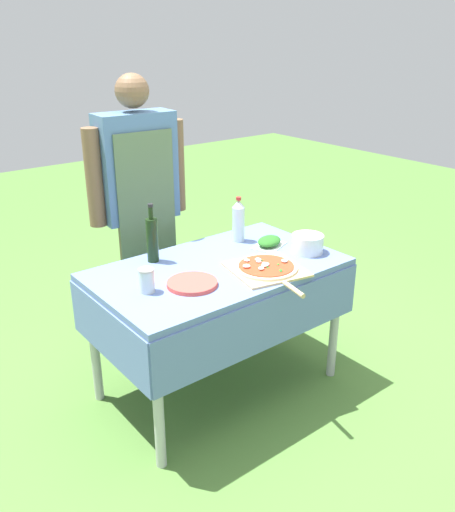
{
  "coord_description": "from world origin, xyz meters",
  "views": [
    {
      "loc": [
        -1.57,
        -2.06,
        1.88
      ],
      "look_at": [
        0.06,
        0.0,
        0.79
      ],
      "focal_mm": 38.0,
      "sensor_mm": 36.0,
      "label": 1
    }
  ],
  "objects_px": {
    "prep_table": "(218,283)",
    "pizza_on_peel": "(267,268)",
    "person_cook": "(139,194)",
    "oil_bottle": "(152,239)",
    "water_bottle": "(238,220)",
    "herb_container": "(269,242)",
    "mixing_tub": "(307,244)",
    "plate_stack": "(192,283)",
    "sauce_jar": "(147,282)"
  },
  "relations": [
    {
      "from": "prep_table",
      "to": "pizza_on_peel",
      "type": "distance_m",
      "value": 0.28
    },
    {
      "from": "water_bottle",
      "to": "plate_stack",
      "type": "distance_m",
      "value": 0.66
    },
    {
      "from": "pizza_on_peel",
      "to": "person_cook",
      "type": "bearing_deg",
      "value": 114.58
    },
    {
      "from": "pizza_on_peel",
      "to": "oil_bottle",
      "type": "distance_m",
      "value": 0.62
    },
    {
      "from": "mixing_tub",
      "to": "plate_stack",
      "type": "xyz_separation_m",
      "value": [
        -0.74,
        0.05,
        -0.04
      ]
    },
    {
      "from": "plate_stack",
      "to": "prep_table",
      "type": "bearing_deg",
      "value": 24.32
    },
    {
      "from": "oil_bottle",
      "to": "herb_container",
      "type": "xyz_separation_m",
      "value": [
        0.63,
        -0.22,
        -0.1
      ]
    },
    {
      "from": "water_bottle",
      "to": "herb_container",
      "type": "xyz_separation_m",
      "value": [
        0.08,
        -0.18,
        -0.1
      ]
    },
    {
      "from": "prep_table",
      "to": "oil_bottle",
      "type": "bearing_deg",
      "value": 130.67
    },
    {
      "from": "prep_table",
      "to": "herb_container",
      "type": "relative_size",
      "value": 5.51
    },
    {
      "from": "prep_table",
      "to": "oil_bottle",
      "type": "relative_size",
      "value": 4.12
    },
    {
      "from": "person_cook",
      "to": "herb_container",
      "type": "xyz_separation_m",
      "value": [
        0.45,
        -0.67,
        -0.21
      ]
    },
    {
      "from": "prep_table",
      "to": "oil_bottle",
      "type": "height_order",
      "value": "oil_bottle"
    },
    {
      "from": "prep_table",
      "to": "sauce_jar",
      "type": "bearing_deg",
      "value": -175.59
    },
    {
      "from": "prep_table",
      "to": "oil_bottle",
      "type": "distance_m",
      "value": 0.42
    },
    {
      "from": "water_bottle",
      "to": "mixing_tub",
      "type": "height_order",
      "value": "water_bottle"
    },
    {
      "from": "person_cook",
      "to": "plate_stack",
      "type": "xyz_separation_m",
      "value": [
        -0.19,
        -0.82,
        -0.23
      ]
    },
    {
      "from": "prep_table",
      "to": "person_cook",
      "type": "xyz_separation_m",
      "value": [
        -0.05,
        0.71,
        0.33
      ]
    },
    {
      "from": "water_bottle",
      "to": "sauce_jar",
      "type": "height_order",
      "value": "water_bottle"
    },
    {
      "from": "oil_bottle",
      "to": "water_bottle",
      "type": "relative_size",
      "value": 1.2
    },
    {
      "from": "person_cook",
      "to": "plate_stack",
      "type": "bearing_deg",
      "value": 80.17
    },
    {
      "from": "pizza_on_peel",
      "to": "mixing_tub",
      "type": "relative_size",
      "value": 3.11
    },
    {
      "from": "person_cook",
      "to": "pizza_on_peel",
      "type": "relative_size",
      "value": 3.07
    },
    {
      "from": "pizza_on_peel",
      "to": "herb_container",
      "type": "distance_m",
      "value": 0.35
    },
    {
      "from": "prep_table",
      "to": "mixing_tub",
      "type": "height_order",
      "value": "mixing_tub"
    },
    {
      "from": "person_cook",
      "to": "oil_bottle",
      "type": "bearing_deg",
      "value": 71.08
    },
    {
      "from": "herb_container",
      "to": "plate_stack",
      "type": "bearing_deg",
      "value": -166.6
    },
    {
      "from": "prep_table",
      "to": "pizza_on_peel",
      "type": "bearing_deg",
      "value": -52.56
    },
    {
      "from": "oil_bottle",
      "to": "mixing_tub",
      "type": "xyz_separation_m",
      "value": [
        0.73,
        -0.42,
        -0.08
      ]
    },
    {
      "from": "person_cook",
      "to": "pizza_on_peel",
      "type": "bearing_deg",
      "value": 105.85
    },
    {
      "from": "prep_table",
      "to": "plate_stack",
      "type": "distance_m",
      "value": 0.28
    },
    {
      "from": "pizza_on_peel",
      "to": "plate_stack",
      "type": "bearing_deg",
      "value": 178.45
    },
    {
      "from": "pizza_on_peel",
      "to": "sauce_jar",
      "type": "xyz_separation_m",
      "value": [
        -0.6,
        0.17,
        0.04
      ]
    },
    {
      "from": "prep_table",
      "to": "pizza_on_peel",
      "type": "relative_size",
      "value": 2.4
    },
    {
      "from": "herb_container",
      "to": "plate_stack",
      "type": "relative_size",
      "value": 0.96
    },
    {
      "from": "person_cook",
      "to": "herb_container",
      "type": "height_order",
      "value": "person_cook"
    },
    {
      "from": "plate_stack",
      "to": "sauce_jar",
      "type": "height_order",
      "value": "sauce_jar"
    },
    {
      "from": "prep_table",
      "to": "sauce_jar",
      "type": "relative_size",
      "value": 11.23
    },
    {
      "from": "prep_table",
      "to": "person_cook",
      "type": "distance_m",
      "value": 0.79
    },
    {
      "from": "pizza_on_peel",
      "to": "sauce_jar",
      "type": "distance_m",
      "value": 0.63
    },
    {
      "from": "water_bottle",
      "to": "herb_container",
      "type": "distance_m",
      "value": 0.22
    },
    {
      "from": "herb_container",
      "to": "mixing_tub",
      "type": "relative_size",
      "value": 1.35
    },
    {
      "from": "person_cook",
      "to": "pizza_on_peel",
      "type": "xyz_separation_m",
      "value": [
        0.2,
        -0.92,
        -0.22
      ]
    },
    {
      "from": "prep_table",
      "to": "plate_stack",
      "type": "xyz_separation_m",
      "value": [
        -0.24,
        -0.11,
        0.11
      ]
    },
    {
      "from": "water_bottle",
      "to": "oil_bottle",
      "type": "bearing_deg",
      "value": 175.18
    },
    {
      "from": "mixing_tub",
      "to": "sauce_jar",
      "type": "relative_size",
      "value": 1.51
    },
    {
      "from": "water_bottle",
      "to": "mixing_tub",
      "type": "bearing_deg",
      "value": -63.61
    },
    {
      "from": "pizza_on_peel",
      "to": "plate_stack",
      "type": "height_order",
      "value": "pizza_on_peel"
    },
    {
      "from": "person_cook",
      "to": "herb_container",
      "type": "distance_m",
      "value": 0.83
    },
    {
      "from": "pizza_on_peel",
      "to": "plate_stack",
      "type": "relative_size",
      "value": 2.2
    }
  ]
}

